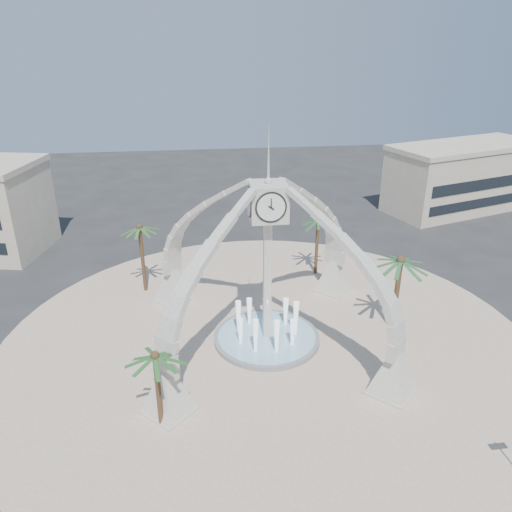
{
  "coord_description": "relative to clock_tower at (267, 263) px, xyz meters",
  "views": [
    {
      "loc": [
        -4.88,
        -31.67,
        21.29
      ],
      "look_at": [
        -0.56,
        2.0,
        6.18
      ],
      "focal_mm": 35.0,
      "sensor_mm": 36.0,
      "label": 1
    }
  ],
  "objects": [
    {
      "name": "fountain",
      "position": [
        0.0,
        0.0,
        -6.2
      ],
      "size": [
        8.0,
        8.0,
        3.62
      ],
      "color": "gray",
      "rests_on": "ground"
    },
    {
      "name": "palm_north",
      "position": [
        6.42,
        10.94,
        -1.12
      ],
      "size": [
        4.31,
        4.31,
        6.11
      ],
      "rotation": [
        0.0,
        0.0,
        0.31
      ],
      "color": "brown",
      "rests_on": "ground"
    },
    {
      "name": "building_ne",
      "position": [
        30.0,
        28.0,
        -2.18
      ],
      "size": [
        21.87,
        14.17,
        8.6
      ],
      "rotation": [
        0.0,
        0.0,
        0.31
      ],
      "color": "beige",
      "rests_on": "ground"
    },
    {
      "name": "palm_south",
      "position": [
        -7.52,
        -8.19,
        -1.55
      ],
      "size": [
        3.91,
        3.91,
        5.65
      ],
      "rotation": [
        0.0,
        0.0,
        -0.18
      ],
      "color": "brown",
      "rests_on": "ground"
    },
    {
      "name": "clock_tower",
      "position": [
        0.0,
        0.0,
        0.0
      ],
      "size": [
        17.94,
        17.94,
        16.3
      ],
      "color": "silver",
      "rests_on": "ground"
    },
    {
      "name": "palm_east",
      "position": [
        10.07,
        0.33,
        -0.61
      ],
      "size": [
        4.78,
        4.78,
        6.76
      ],
      "rotation": [
        0.0,
        0.0,
        0.15
      ],
      "color": "brown",
      "rests_on": "ground"
    },
    {
      "name": "palm_west",
      "position": [
        -9.72,
        9.4,
        -0.44
      ],
      "size": [
        4.47,
        4.47,
        6.83
      ],
      "rotation": [
        0.0,
        0.0,
        0.33
      ],
      "color": "brown",
      "rests_on": "ground"
    },
    {
      "name": "plaza",
      "position": [
        0.0,
        0.0,
        -6.46
      ],
      "size": [
        40.0,
        40.0,
        0.06
      ],
      "primitive_type": "cylinder",
      "color": "beige",
      "rests_on": "ground"
    },
    {
      "name": "ground",
      "position": [
        0.0,
        0.0,
        -6.49
      ],
      "size": [
        140.0,
        140.0,
        0.0
      ],
      "primitive_type": "plane",
      "color": "#282828",
      "rests_on": "ground"
    }
  ]
}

